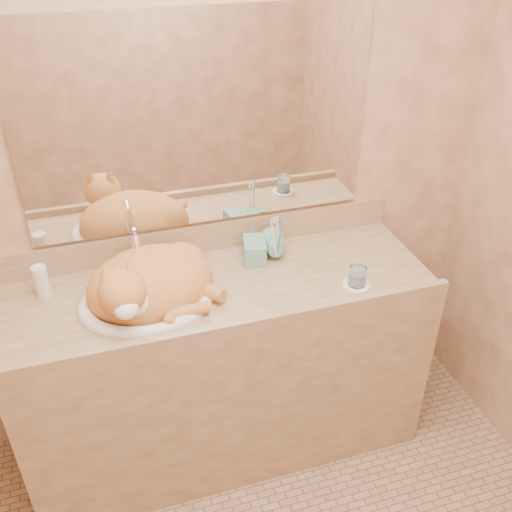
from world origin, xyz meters
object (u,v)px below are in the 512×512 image
object	(u,v)px
vanity_counter	(225,368)
sink_basin	(145,286)
soap_dispenser	(256,247)
toothbrush_cup	(277,252)
cat	(148,282)
water_glass	(357,276)

from	to	relation	value
vanity_counter	sink_basin	bearing A→B (deg)	-175.97
soap_dispenser	toothbrush_cup	xyz separation A→B (m)	(0.09, 0.01, -0.05)
toothbrush_cup	cat	bearing A→B (deg)	-169.09
vanity_counter	cat	world-z (taller)	cat
vanity_counter	sink_basin	size ratio (longest dim) A/B	3.37
vanity_counter	water_glass	bearing A→B (deg)	-17.96
sink_basin	water_glass	xyz separation A→B (m)	(0.77, -0.14, -0.03)
cat	toothbrush_cup	distance (m)	0.53
vanity_counter	water_glass	xyz separation A→B (m)	(0.48, -0.16, 0.47)
soap_dispenser	toothbrush_cup	world-z (taller)	soap_dispenser
sink_basin	cat	world-z (taller)	cat
cat	toothbrush_cup	world-z (taller)	cat
vanity_counter	toothbrush_cup	bearing A→B (deg)	19.39
cat	toothbrush_cup	bearing A→B (deg)	0.31
toothbrush_cup	water_glass	bearing A→B (deg)	-46.13
sink_basin	water_glass	distance (m)	0.78
toothbrush_cup	water_glass	size ratio (longest dim) A/B	1.40
toothbrush_cup	water_glass	xyz separation A→B (m)	(0.23, -0.24, -0.00)
sink_basin	water_glass	bearing A→B (deg)	-3.80
vanity_counter	water_glass	distance (m)	0.69
vanity_counter	toothbrush_cup	distance (m)	0.54
cat	sink_basin	bearing A→B (deg)	-162.23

